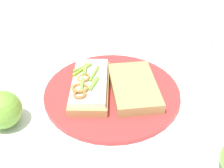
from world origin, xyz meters
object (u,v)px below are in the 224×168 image
Objects in this scene: apple_0 at (3,110)px; bread_slice_side at (134,87)px; plate at (112,93)px; drinking_glass at (219,59)px; sandwich at (90,85)px.

bread_slice_side is at bearing -136.70° from apple_0.
drinking_glass is at bearing -141.65° from plate.
sandwich is at bearing 36.06° from drinking_glass.
sandwich is at bearing 24.08° from plate.
sandwich is 1.79× the size of drinking_glass.
drinking_glass reaches higher than sandwich.
drinking_glass is (-0.21, -0.17, 0.05)m from plate.
apple_0 is at bearing 120.64° from sandwich.
sandwich reaches higher than bread_slice_side.
sandwich is 2.57× the size of apple_0.
bread_slice_side is at bearing -89.39° from sandwich.
plate is 0.24m from apple_0.
drinking_glass is at bearing -137.30° from apple_0.
bread_slice_side is 1.52× the size of drinking_glass.
plate is 0.06m from sandwich.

